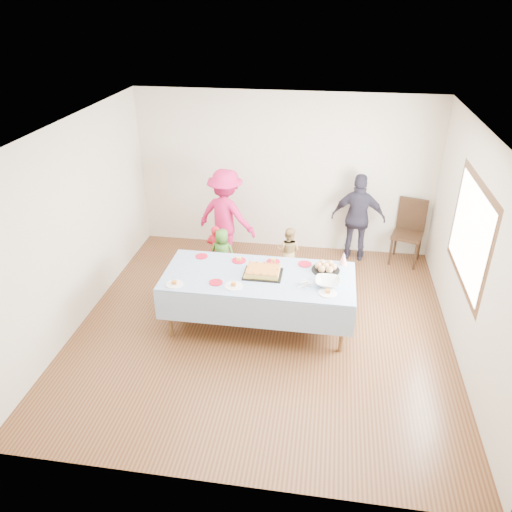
{
  "coord_description": "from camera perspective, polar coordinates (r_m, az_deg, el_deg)",
  "views": [
    {
      "loc": [
        0.75,
        -5.52,
        4.09
      ],
      "look_at": [
        -0.14,
        0.3,
        0.93
      ],
      "focal_mm": 35.0,
      "sensor_mm": 36.0,
      "label": 1
    }
  ],
  "objects": [
    {
      "name": "plate_red_near",
      "position": [
        6.39,
        -4.61,
        -3.03
      ],
      "size": [
        0.18,
        0.18,
        0.01
      ],
      "primitive_type": "cylinder",
      "color": "red",
      "rests_on": "party_table"
    },
    {
      "name": "plate_white_left",
      "position": [
        6.42,
        -9.3,
        -3.2
      ],
      "size": [
        0.22,
        0.22,
        0.01
      ],
      "primitive_type": "cylinder",
      "color": "white",
      "rests_on": "party_table"
    },
    {
      "name": "adult_left",
      "position": [
        8.23,
        -3.45,
        4.57
      ],
      "size": [
        1.16,
        0.89,
        1.59
      ],
      "primitive_type": "imported",
      "rotation": [
        0.0,
        0.0,
        2.82
      ],
      "color": "#CE1959",
      "rests_on": "ground"
    },
    {
      "name": "punch_bowl",
      "position": [
        6.37,
        8.19,
        -2.99
      ],
      "size": [
        0.32,
        0.32,
        0.08
      ],
      "primitive_type": "imported",
      "color": "silver",
      "rests_on": "party_table"
    },
    {
      "name": "plate_red_far_b",
      "position": [
        6.88,
        -1.97,
        -0.53
      ],
      "size": [
        0.2,
        0.2,
        0.01
      ],
      "primitive_type": "cylinder",
      "color": "red",
      "rests_on": "party_table"
    },
    {
      "name": "plate_red_far_c",
      "position": [
        6.84,
        1.97,
        -0.67
      ],
      "size": [
        0.19,
        0.19,
        0.01
      ],
      "primitive_type": "cylinder",
      "color": "red",
      "rests_on": "party_table"
    },
    {
      "name": "plate_red_far_d",
      "position": [
        6.82,
        5.6,
        -0.93
      ],
      "size": [
        0.19,
        0.19,
        0.01
      ],
      "primitive_type": "cylinder",
      "color": "red",
      "rests_on": "party_table"
    },
    {
      "name": "rolls_tray",
      "position": [
        6.68,
        7.98,
        -1.31
      ],
      "size": [
        0.38,
        0.38,
        0.11
      ],
      "color": "black",
      "rests_on": "party_table"
    },
    {
      "name": "adult_right",
      "position": [
        8.43,
        11.6,
        4.29
      ],
      "size": [
        0.91,
        0.45,
        1.5
      ],
      "primitive_type": "imported",
      "rotation": [
        0.0,
        0.0,
        3.04
      ],
      "color": "#292635",
      "rests_on": "ground"
    },
    {
      "name": "party_hat",
      "position": [
        6.84,
        9.97,
        -0.27
      ],
      "size": [
        0.11,
        0.11,
        0.19
      ],
      "primitive_type": "cone",
      "color": "white",
      "rests_on": "party_table"
    },
    {
      "name": "fork_pile",
      "position": [
        6.33,
        5.88,
        -3.14
      ],
      "size": [
        0.24,
        0.18,
        0.07
      ],
      "primitive_type": null,
      "color": "white",
      "rests_on": "party_table"
    },
    {
      "name": "toddler_right",
      "position": [
        7.95,
        3.73,
        0.55
      ],
      "size": [
        0.45,
        0.39,
        0.81
      ],
      "primitive_type": "imported",
      "rotation": [
        0.0,
        0.0,
        2.91
      ],
      "color": "tan",
      "rests_on": "ground"
    },
    {
      "name": "birthday_cake",
      "position": [
        6.53,
        0.79,
        -1.81
      ],
      "size": [
        0.5,
        0.39,
        0.09
      ],
      "color": "black",
      "rests_on": "party_table"
    },
    {
      "name": "plate_white_right",
      "position": [
        6.22,
        8.2,
        -4.2
      ],
      "size": [
        0.23,
        0.23,
        0.01
      ],
      "primitive_type": "cylinder",
      "color": "white",
      "rests_on": "party_table"
    },
    {
      "name": "dining_chair",
      "position": [
        8.65,
        17.1,
        3.11
      ],
      "size": [
        0.58,
        0.58,
        1.07
      ],
      "rotation": [
        0.0,
        0.0,
        -0.29
      ],
      "color": "black",
      "rests_on": "ground"
    },
    {
      "name": "toddler_mid",
      "position": [
        7.83,
        -3.87,
        0.21
      ],
      "size": [
        0.43,
        0.3,
        0.84
      ],
      "primitive_type": "imported",
      "rotation": [
        0.0,
        0.0,
        3.07
      ],
      "color": "#3F7527",
      "rests_on": "ground"
    },
    {
      "name": "toddler_left",
      "position": [
        8.03,
        -4.61,
        0.8
      ],
      "size": [
        0.3,
        0.2,
        0.81
      ],
      "primitive_type": "imported",
      "rotation": [
        0.0,
        0.0,
        3.14
      ],
      "color": "red",
      "rests_on": "ground"
    },
    {
      "name": "plate_red_far_a",
      "position": [
        7.02,
        -6.24,
        -0.03
      ],
      "size": [
        0.17,
        0.17,
        0.01
      ],
      "primitive_type": "cylinder",
      "color": "red",
      "rests_on": "party_table"
    },
    {
      "name": "room_walls",
      "position": [
        6.03,
        1.41,
        5.6
      ],
      "size": [
        5.04,
        5.04,
        2.72
      ],
      "color": "beige",
      "rests_on": "ground"
    },
    {
      "name": "ground",
      "position": [
        6.91,
        0.79,
        -8.06
      ],
      "size": [
        5.0,
        5.0,
        0.0
      ],
      "primitive_type": "plane",
      "color": "#4B2A15",
      "rests_on": "ground"
    },
    {
      "name": "party_table",
      "position": [
        6.56,
        0.3,
        -2.63
      ],
      "size": [
        2.5,
        1.1,
        0.78
      ],
      "color": "brown",
      "rests_on": "ground"
    },
    {
      "name": "plate_white_mid",
      "position": [
        6.3,
        -2.58,
        -3.45
      ],
      "size": [
        0.23,
        0.23,
        0.01
      ],
      "primitive_type": "cylinder",
      "color": "white",
      "rests_on": "party_table"
    }
  ]
}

